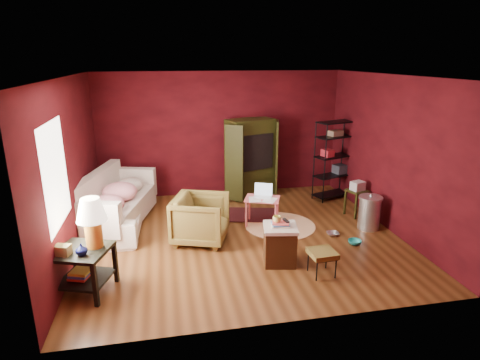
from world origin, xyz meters
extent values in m
cube|color=brown|center=(0.00, 0.00, -0.01)|extent=(5.50, 5.00, 0.02)
cube|color=white|center=(0.00, 0.00, 2.81)|extent=(5.50, 5.00, 0.02)
cube|color=#4F0B11|center=(0.00, 2.51, 1.40)|extent=(5.50, 0.02, 2.80)
cube|color=#4F0B11|center=(0.00, -2.51, 1.40)|extent=(5.50, 0.02, 2.80)
cube|color=#4F0B11|center=(-2.76, 0.00, 1.40)|extent=(0.02, 5.00, 2.80)
cube|color=#4F0B11|center=(2.76, 0.00, 1.40)|extent=(0.02, 5.00, 2.80)
cube|color=white|center=(-2.73, -1.00, 1.60)|extent=(0.02, 1.20, 1.40)
imported|color=beige|center=(-2.22, 0.94, 0.45)|extent=(0.78, 2.33, 0.90)
imported|color=black|center=(-0.74, -0.05, 0.45)|extent=(1.06, 1.10, 0.90)
imported|color=#BBBCC2|center=(1.61, -0.28, 0.11)|extent=(0.23, 0.07, 0.22)
imported|color=#26B3AE|center=(1.84, -0.68, 0.11)|extent=(0.23, 0.09, 0.23)
imported|color=#0D1243|center=(-2.42, -1.49, 0.71)|extent=(0.16, 0.17, 0.15)
imported|color=#E7E571|center=(0.33, -1.05, 0.75)|extent=(0.15, 0.14, 0.12)
cube|color=black|center=(-2.45, -1.33, 0.61)|extent=(0.85, 0.85, 0.04)
cube|color=black|center=(-2.45, -1.33, 0.20)|extent=(0.79, 0.79, 0.03)
cube|color=black|center=(-2.83, -1.52, 0.31)|extent=(0.07, 0.07, 0.63)
cube|color=black|center=(-2.26, -1.71, 0.31)|extent=(0.07, 0.07, 0.63)
cube|color=black|center=(-2.64, -0.95, 0.31)|extent=(0.07, 0.07, 0.63)
cube|color=black|center=(-2.07, -1.14, 0.31)|extent=(0.07, 0.07, 0.63)
cylinder|color=orange|center=(-2.29, -1.27, 0.83)|extent=(0.28, 0.28, 0.38)
cone|color=#F2E5C6|center=(-2.29, -1.27, 1.17)|extent=(0.51, 0.51, 0.31)
cube|color=olive|center=(-2.66, -1.43, 0.70)|extent=(0.23, 0.19, 0.13)
cube|color=#CA4732|center=(-2.50, -1.31, 0.25)|extent=(0.33, 0.38, 0.03)
cube|color=blue|center=(-2.49, -1.31, 0.29)|extent=(0.33, 0.38, 0.03)
cube|color=#E4DF4C|center=(-2.48, -1.32, 0.33)|extent=(0.33, 0.38, 0.03)
cube|color=beige|center=(-2.21, 0.94, 0.31)|extent=(1.38, 2.23, 0.44)
cube|color=beige|center=(-2.58, 1.04, 0.60)|extent=(0.72, 2.06, 0.88)
cube|color=beige|center=(-2.47, -0.07, 0.55)|extent=(0.90, 0.41, 0.60)
cube|color=beige|center=(-1.94, 1.94, 0.55)|extent=(0.90, 0.41, 0.60)
ellipsoid|color=#D51E44|center=(-2.31, 0.34, 0.66)|extent=(0.70, 0.70, 0.31)
ellipsoid|color=#D51E44|center=(-2.15, 0.92, 0.68)|extent=(0.78, 0.78, 0.35)
ellipsoid|color=beige|center=(-2.01, 1.45, 0.63)|extent=(0.64, 0.64, 0.28)
cube|color=#492510|center=(0.39, -1.05, 0.28)|extent=(0.55, 0.55, 0.57)
cube|color=beige|center=(0.39, -1.05, 0.59)|extent=(0.59, 0.59, 0.05)
cube|color=#F0E2C6|center=(0.39, -1.05, 0.63)|extent=(0.31, 0.26, 0.02)
cube|color=#548BC6|center=(0.39, -1.05, 0.65)|extent=(0.28, 0.22, 0.02)
cube|color=#E25654|center=(0.39, -1.05, 0.68)|extent=(0.29, 0.25, 0.02)
cube|color=black|center=(0.47, -1.03, 0.70)|extent=(0.08, 0.17, 0.02)
cube|color=black|center=(0.89, -1.52, 0.35)|extent=(0.40, 0.40, 0.07)
cube|color=black|center=(0.89, -1.52, 0.30)|extent=(0.36, 0.36, 0.02)
cylinder|color=black|center=(0.75, -1.68, 0.15)|extent=(0.02, 0.02, 0.31)
cylinder|color=black|center=(1.05, -1.66, 0.15)|extent=(0.02, 0.02, 0.31)
cylinder|color=black|center=(0.73, -1.38, 0.15)|extent=(0.02, 0.02, 0.31)
cylinder|color=black|center=(1.03, -1.36, 0.15)|extent=(0.02, 0.02, 0.31)
cylinder|color=#EFE8C7|center=(0.80, 0.32, 0.01)|extent=(1.47, 1.47, 0.01)
cube|color=#4D1419|center=(0.30, 0.95, 0.02)|extent=(1.30, 1.02, 0.01)
cube|color=#FF747E|center=(0.48, 0.43, 0.53)|extent=(0.76, 0.65, 0.03)
cylinder|color=#FF747E|center=(0.15, 0.37, 0.26)|extent=(0.05, 0.05, 0.53)
cylinder|color=#FF747E|center=(0.67, 0.16, 0.26)|extent=(0.05, 0.05, 0.53)
cylinder|color=#FF747E|center=(0.29, 0.70, 0.26)|extent=(0.05, 0.05, 0.53)
cylinder|color=#FF747E|center=(0.80, 0.50, 0.26)|extent=(0.05, 0.05, 0.53)
cube|color=white|center=(0.49, 0.46, 0.55)|extent=(0.40, 0.34, 0.02)
cube|color=silver|center=(0.53, 0.57, 0.67)|extent=(0.34, 0.19, 0.23)
cube|color=white|center=(0.32, 0.38, 0.55)|extent=(0.27, 0.35, 0.00)
cube|color=white|center=(0.58, 0.29, 0.55)|extent=(0.36, 0.39, 0.00)
cube|color=#2A280C|center=(0.62, 2.19, 0.89)|extent=(1.16, 0.87, 1.77)
cube|color=black|center=(0.65, 2.10, 1.07)|extent=(0.93, 0.68, 0.79)
cube|color=#2A280C|center=(0.18, 1.76, 0.89)|extent=(0.37, 0.28, 1.68)
cube|color=#2A280C|center=(1.24, 2.13, 0.89)|extent=(0.16, 0.42, 1.68)
cube|color=#2B2D30|center=(0.64, 2.14, 0.98)|extent=(0.70, 0.63, 0.49)
cube|color=black|center=(0.71, 1.92, 0.98)|extent=(0.44, 0.16, 0.37)
cube|color=#2A280C|center=(0.64, 2.14, 0.42)|extent=(0.95, 0.72, 0.05)
cylinder|color=black|center=(2.08, 1.33, 0.88)|extent=(0.03, 0.03, 1.76)
cylinder|color=black|center=(2.85, 1.59, 0.88)|extent=(0.03, 0.03, 1.76)
cylinder|color=black|center=(1.96, 1.66, 0.88)|extent=(0.03, 0.03, 1.76)
cylinder|color=black|center=(2.74, 1.93, 0.88)|extent=(0.03, 0.03, 1.76)
cube|color=black|center=(2.41, 1.63, 0.10)|extent=(0.94, 0.63, 0.02)
cube|color=black|center=(2.41, 1.63, 0.54)|extent=(0.94, 0.63, 0.02)
cube|color=black|center=(2.41, 1.63, 0.98)|extent=(0.94, 0.63, 0.02)
cube|color=black|center=(2.41, 1.63, 1.42)|extent=(0.94, 0.63, 0.02)
cube|color=black|center=(2.41, 1.63, 1.74)|extent=(0.94, 0.63, 0.02)
cube|color=maroon|center=(2.22, 1.56, 1.08)|extent=(0.26, 0.30, 0.16)
cube|color=#343541|center=(2.59, 1.69, 0.66)|extent=(0.31, 0.31, 0.20)
cube|color=#82634E|center=(2.41, 1.63, 1.50)|extent=(0.34, 0.28, 0.12)
cube|color=#2A280C|center=(2.47, 0.55, 0.52)|extent=(0.45, 0.45, 0.04)
cube|color=#2A280C|center=(2.37, 0.36, 0.26)|extent=(0.05, 0.05, 0.52)
cube|color=#2A280C|center=(2.66, 0.45, 0.26)|extent=(0.05, 0.05, 0.52)
cube|color=#2A280C|center=(2.27, 0.65, 0.26)|extent=(0.05, 0.05, 0.52)
cube|color=#2A280C|center=(2.56, 0.74, 0.26)|extent=(0.05, 0.05, 0.52)
cube|color=silver|center=(2.47, 0.55, 0.63)|extent=(0.30, 0.27, 0.18)
cylinder|color=silver|center=(2.40, -0.11, 0.30)|extent=(0.52, 0.52, 0.59)
cylinder|color=silver|center=(2.40, -0.11, 0.61)|extent=(0.57, 0.57, 0.04)
sphere|color=silver|center=(2.40, -0.11, 0.65)|extent=(0.08, 0.08, 0.06)
camera|label=1|loc=(-1.30, -6.47, 3.10)|focal=30.00mm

